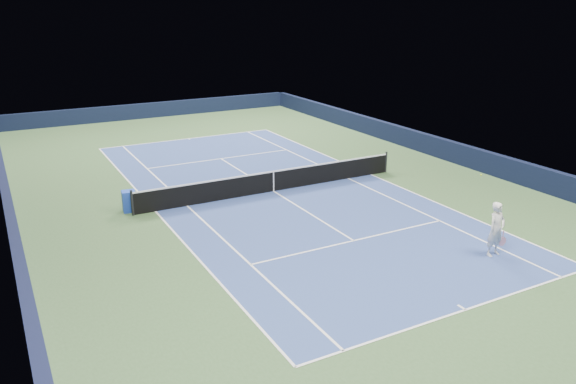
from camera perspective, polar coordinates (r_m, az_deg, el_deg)
name	(u,v)px	position (r m, az deg, el deg)	size (l,w,h in m)	color
ground	(274,191)	(25.67, -1.48, 0.07)	(40.00, 40.00, 0.00)	#35532D
wall_far	(153,110)	(43.63, -13.53, 8.10)	(22.00, 0.35, 1.10)	black
wall_right	(451,151)	(31.71, 16.26, 3.99)	(0.35, 40.00, 1.10)	#111733
wall_left	(11,222)	(23.00, -26.30, -2.74)	(0.35, 40.00, 1.10)	black
court_surface	(274,191)	(25.67, -1.48, 0.08)	(10.97, 23.77, 0.01)	navy
baseline_far	(188,139)	(36.27, -10.09, 5.37)	(10.97, 0.08, 0.00)	white
baseline_near	(466,310)	(16.86, 17.60, -11.33)	(10.97, 0.08, 0.00)	white
sideline_doubles_right	(371,175)	(28.45, 8.41, 1.77)	(0.08, 23.77, 0.00)	white
sideline_doubles_left	(155,211)	(23.83, -13.32, -1.92)	(0.08, 23.77, 0.00)	white
sideline_singles_right	(348,178)	(27.68, 6.13, 1.39)	(0.08, 23.77, 0.00)	white
sideline_singles_left	(187,206)	(24.19, -10.20, -1.39)	(0.08, 23.77, 0.00)	white
service_line_far	(221,159)	(31.26, -6.83, 3.39)	(8.23, 0.08, 0.00)	white
service_line_near	(354,241)	(20.54, 6.69, -4.93)	(8.23, 0.08, 0.00)	white
center_service_line	(274,191)	(25.66, -1.48, 0.09)	(0.08, 12.80, 0.00)	white
center_mark_far	(189,139)	(36.13, -10.01, 5.32)	(0.08, 0.30, 0.00)	white
center_mark_near	(462,307)	(16.95, 17.23, -11.13)	(0.08, 0.30, 0.00)	white
tennis_net	(273,181)	(25.51, -1.49, 1.15)	(12.90, 0.10, 1.07)	black
sponsor_cube	(129,201)	(23.99, -15.83, -0.90)	(0.62, 0.55, 0.88)	blue
tennis_player	(496,229)	(20.19, 20.40, -3.58)	(0.85, 1.28, 2.61)	silver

